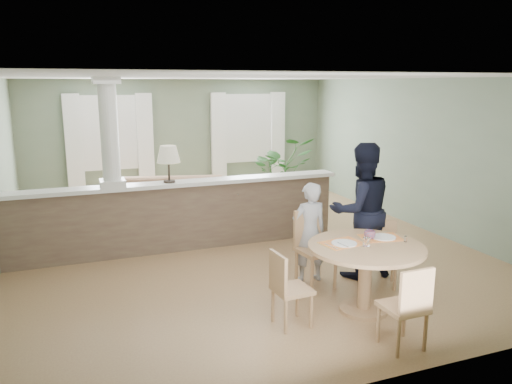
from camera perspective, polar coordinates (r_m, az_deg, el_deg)
name	(u,v)px	position (r m, az deg, el deg)	size (l,w,h in m)	color
ground	(238,247)	(8.19, -2.04, -6.27)	(8.00, 8.00, 0.00)	tan
room_shell	(224,132)	(8.39, -3.72, 6.84)	(7.02, 8.02, 2.71)	gray
pony_wall	(174,207)	(7.93, -9.30, -1.72)	(5.32, 0.38, 2.70)	#76644B
sofa	(168,201)	(9.71, -10.07, -0.98)	(2.78, 1.09, 0.81)	#967151
houseplant	(281,171)	(10.85, 2.91, 2.43)	(1.35, 1.17, 1.50)	#2C5E25
dining_table	(366,259)	(5.91, 12.43, -7.46)	(1.33, 1.33, 0.91)	tan
chair_far_boy	(313,244)	(6.61, 6.51, -5.94)	(0.50, 0.50, 0.99)	tan
chair_far_man	(382,250)	(6.81, 14.23, -6.40)	(0.52, 0.52, 0.85)	tan
chair_near	(408,304)	(5.23, 16.96, -12.18)	(0.41, 0.41, 0.89)	tan
chair_side	(287,286)	(5.50, 3.53, -10.64)	(0.41, 0.41, 0.85)	tan
child_person	(309,232)	(6.67, 6.10, -4.61)	(0.49, 0.32, 1.35)	#A7A7AD
man_person	(361,211)	(6.90, 11.89, -2.09)	(0.90, 0.70, 1.85)	black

